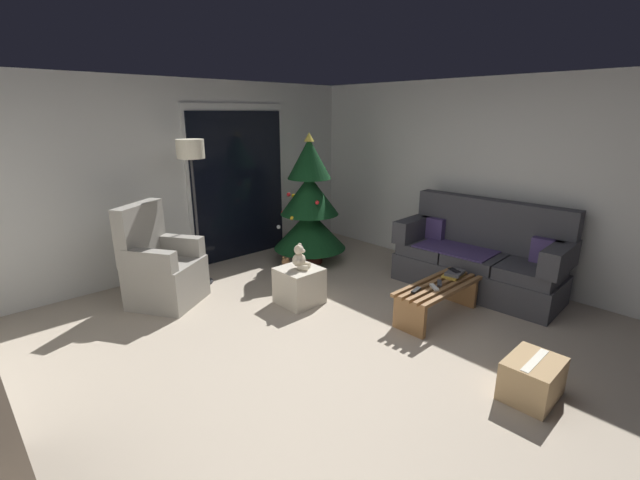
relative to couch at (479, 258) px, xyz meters
The scene contains 19 objects.
ground_plane 2.35m from the couch, behind, with size 7.00×7.00×0.00m, color #B2A38E.
wall_back 3.98m from the couch, 126.63° to the left, with size 5.72×0.12×2.50m, color silver.
wall_right 1.01m from the couch, ahead, with size 0.12×6.00×2.50m, color silver.
patio_door_frame 3.42m from the couch, 114.70° to the left, with size 1.60×0.02×2.20m, color silver.
patio_door_glass 3.40m from the couch, 114.83° to the left, with size 1.50×0.02×2.10m, color black.
couch is the anchor object (origin of this frame).
coffee_table 1.03m from the couch, behind, with size 1.10×0.40×0.37m.
remote_graphite 1.01m from the couch, behind, with size 0.04×0.16×0.02m, color #333338.
remote_white 1.15m from the couch, behind, with size 0.04×0.16×0.02m, color silver.
remote_black 1.34m from the couch, behind, with size 0.04×0.16×0.02m, color black.
book_stack 0.70m from the couch, behind, with size 0.28×0.20×0.06m.
cell_phone 0.69m from the couch, behind, with size 0.07×0.14×0.01m, color black.
christmas_tree 2.32m from the couch, 112.08° to the left, with size 1.02×1.02×1.83m.
armchair 3.72m from the couch, 142.91° to the left, with size 0.94×0.95×1.13m.
floor_lamp 3.60m from the couch, 134.08° to the left, with size 0.32×0.32×1.78m.
ottoman 2.20m from the couch, 147.65° to the left, with size 0.44×0.44×0.41m, color beige.
teddy_bear_cream 2.18m from the couch, 147.76° to the left, with size 0.21×0.22×0.29m.
teddy_bear_chestnut_by_tree 2.40m from the couch, 128.12° to the left, with size 0.20×0.20×0.29m.
cardboard_box_taped_mid_floor 2.11m from the couch, 141.63° to the right, with size 0.46×0.36×0.31m.
Camera 1 is at (-2.38, -2.29, 2.08)m, focal length 23.86 mm.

